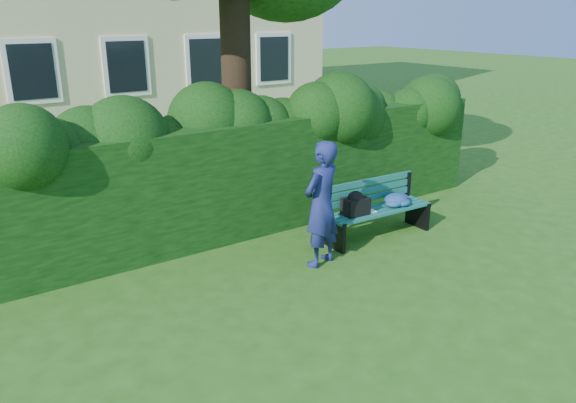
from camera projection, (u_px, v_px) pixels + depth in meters
ground at (314, 281)px, 7.46m from camera, size 80.00×80.00×0.00m
hedge at (230, 178)px, 8.89m from camera, size 10.00×1.00×1.80m
park_bench at (377, 206)px, 8.81m from camera, size 1.85×0.64×0.89m
man_reading at (321, 204)px, 7.71m from camera, size 0.74×0.59×1.78m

